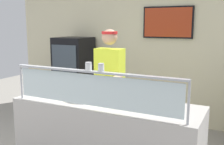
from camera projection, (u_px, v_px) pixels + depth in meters
The scene contains 9 objects.
shop_rear_unit at pixel (164, 50), 5.02m from camera, with size 6.56×0.13×2.70m.
serving_counter at pixel (106, 141), 3.21m from camera, with size 2.16×0.72×0.95m, color #BCB7B2.
sneeze_guard at pixel (92, 85), 2.81m from camera, with size 1.98×0.06×0.41m.
pizza_tray at pixel (84, 97), 3.26m from camera, with size 0.47×0.47×0.04m.
pizza_server at pixel (79, 96), 3.26m from camera, with size 0.07×0.28×0.01m, color #ADAFB7.
parmesan_shaker at pixel (89, 67), 2.80m from camera, with size 0.07×0.07×0.09m.
pepper_flake_shaker at pixel (101, 68), 2.73m from camera, with size 0.06×0.06×0.08m.
worker_figure at pixel (110, 84), 3.79m from camera, with size 0.41×0.50×1.76m.
drink_fridge at pixel (74, 77), 5.49m from camera, with size 0.65×0.63×1.57m.
Camera 1 is at (2.50, -2.30, 1.83)m, focal length 44.04 mm.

